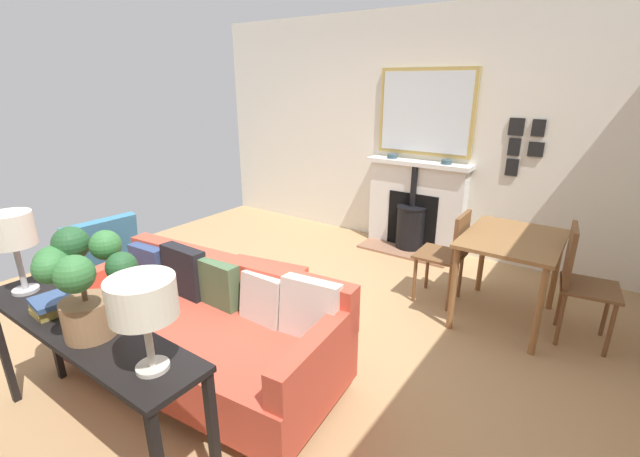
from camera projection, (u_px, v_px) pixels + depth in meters
name	position (u px, v px, depth m)	size (l,w,h in m)	color
ground_plane	(263.00, 323.00, 3.60)	(5.08, 5.40, 0.01)	tan
wall_left	(401.00, 132.00, 5.12)	(0.12, 5.40, 2.72)	silver
fireplace	(414.00, 211.00, 5.09)	(0.54, 1.23, 1.06)	#93664C
mirror_over_mantel	(425.00, 112.00, 4.79)	(0.04, 1.12, 0.96)	tan
mantel_bowl_near	(392.00, 156.00, 5.07)	(0.12, 0.12, 0.05)	#334C56
mantel_bowl_far	(447.00, 162.00, 4.71)	(0.12, 0.12, 0.05)	#334C56
sofa	(205.00, 329.00, 2.88)	(1.06, 2.03, 0.79)	#B2B2B7
ottoman	(258.00, 286.00, 3.74)	(0.67, 0.83, 0.37)	#B2B2B7
armchair_accent	(97.00, 257.00, 3.72)	(0.72, 0.64, 0.85)	#4C3321
console_table	(84.00, 341.00, 2.18)	(0.34, 1.64, 0.77)	black
table_lamp_near_end	(11.00, 233.00, 2.36)	(0.24, 0.24, 0.48)	#B2B2B7
table_lamp_far_end	(143.00, 301.00, 1.71)	(0.27, 0.27, 0.42)	beige
potted_plant	(80.00, 278.00, 1.96)	(0.40, 0.43, 0.51)	#99704C
book_stack	(57.00, 303.00, 2.26)	(0.25, 0.22, 0.08)	olive
dining_table	(511.00, 250.00, 3.47)	(0.93, 0.73, 0.75)	olive
dining_chair_near_fireplace	(450.00, 250.00, 3.78)	(0.41, 0.41, 0.86)	brown
dining_chair_by_back_wall	(579.00, 276.00, 3.22)	(0.45, 0.45, 0.92)	brown
photo_gallery_row	(523.00, 143.00, 4.32)	(0.02, 0.36, 0.59)	black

